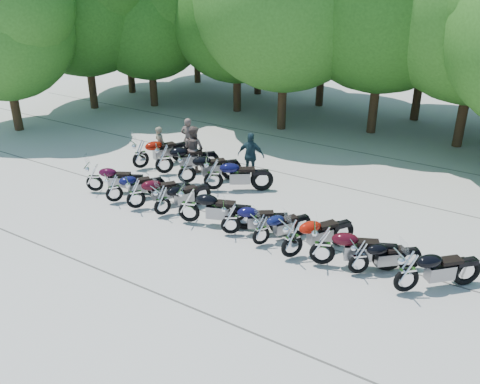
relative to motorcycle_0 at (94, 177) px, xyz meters
The scene contains 27 objects.
ground 5.88m from the motorcycle_0, ahead, with size 90.00×90.00×0.00m, color gray.
tree_0 16.37m from the motorcycle_0, 127.88° to the left, with size 7.50×7.50×9.21m.
tree_1 13.07m from the motorcycle_0, 120.44° to the left, with size 6.97×6.97×8.55m.
tree_2 13.15m from the motorcycle_0, 96.74° to the left, with size 7.31×7.31×8.97m.
tree_10 17.27m from the motorcycle_0, 98.63° to the left, with size 7.78×7.78×9.55m.
tree_11 16.65m from the motorcycle_0, 82.61° to the left, with size 7.56×7.56×9.28m.
tree_12 18.29m from the motorcycle_0, 64.33° to the left, with size 7.88×7.88×9.67m.
tree_16 10.60m from the motorcycle_0, 159.53° to the left, with size 6.97×6.97×8.55m.
motorcycle_0 is the anchor object (origin of this frame).
motorcycle_1 1.29m from the motorcycle_0, 11.96° to the right, with size 0.65×2.13×1.20m, color #0D0E3B, non-canonical shape.
motorcycle_2 2.30m from the motorcycle_0, ahead, with size 0.70×2.31×1.30m, color #380712, non-canonical shape.
motorcycle_3 3.37m from the motorcycle_0, ahead, with size 0.66×2.17×1.23m, color black, non-canonical shape.
motorcycle_4 4.45m from the motorcycle_0, ahead, with size 0.76×2.51×1.42m, color black, non-canonical shape.
motorcycle_5 6.03m from the motorcycle_0, ahead, with size 0.67×2.19×1.24m, color #0D0C35, non-canonical shape.
motorcycle_6 7.16m from the motorcycle_0, ahead, with size 0.62×2.04×1.15m, color #0E133E, non-canonical shape.
motorcycle_7 8.28m from the motorcycle_0, ahead, with size 0.75×2.45×1.38m, color #9E1205, non-canonical shape.
motorcycle_8 9.17m from the motorcycle_0, ahead, with size 0.76×2.50×1.41m, color #360710, non-canonical shape.
motorcycle_9 10.20m from the motorcycle_0, ahead, with size 0.64×2.09×1.18m, color black, non-canonical shape.
motorcycle_10 11.54m from the motorcycle_0, ahead, with size 0.75×2.46×1.39m, color black, non-canonical shape.
motorcycle_11 2.63m from the motorcycle_0, 92.00° to the left, with size 0.76×2.50×1.41m, color maroon, non-canonical shape.
motorcycle_12 2.91m from the motorcycle_0, 67.71° to the left, with size 0.77×2.54×1.43m, color black, non-canonical shape.
motorcycle_13 3.44m from the motorcycle_0, 44.42° to the left, with size 0.75×2.46×1.39m, color black, non-canonical shape.
motorcycle_14 4.40m from the motorcycle_0, 33.48° to the left, with size 0.77×2.53×1.43m, color black, non-canonical shape.
rider_0 3.63m from the motorcycle_0, 87.70° to the left, with size 0.59×0.39×1.62m, color #655E48.
rider_1 4.17m from the motorcycle_0, 64.28° to the left, with size 0.91×0.71×1.88m, color brown.
rider_2 6.01m from the motorcycle_0, 45.91° to the left, with size 1.08×0.45×1.85m, color #1B3139.
rider_3 4.79m from the motorcycle_0, 80.33° to the left, with size 0.66×0.43×1.82m, color brown.
Camera 1 is at (7.86, -11.13, 7.98)m, focal length 38.00 mm.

